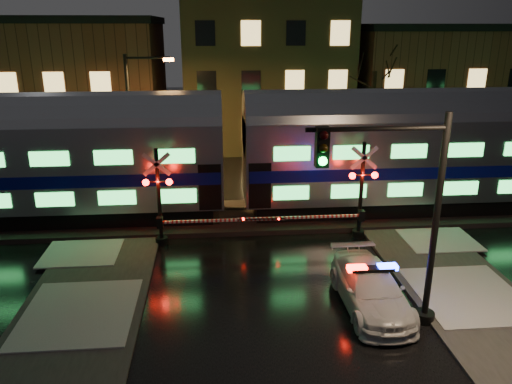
# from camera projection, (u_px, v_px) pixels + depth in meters

# --- Properties ---
(ground) EXTENTS (120.00, 120.00, 0.00)m
(ground) POSITION_uv_depth(u_px,v_px,m) (270.00, 266.00, 19.41)
(ground) COLOR black
(ground) RESTS_ON ground
(ballast) EXTENTS (90.00, 4.20, 0.24)m
(ballast) POSITION_uv_depth(u_px,v_px,m) (258.00, 216.00, 24.10)
(ballast) COLOR black
(ballast) RESTS_ON ground
(sidewalk_left) EXTENTS (4.00, 20.00, 0.12)m
(sidewalk_left) POSITION_uv_depth(u_px,v_px,m) (51.00, 376.00, 13.19)
(sidewalk_left) COLOR #2D2D2D
(sidewalk_left) RESTS_ON ground
(building_left) EXTENTS (14.00, 10.00, 9.00)m
(building_left) POSITION_uv_depth(u_px,v_px,m) (67.00, 86.00, 37.70)
(building_left) COLOR #512D1F
(building_left) RESTS_ON ground
(building_mid) EXTENTS (12.00, 11.00, 11.50)m
(building_mid) POSITION_uv_depth(u_px,v_px,m) (263.00, 68.00, 39.01)
(building_mid) COLOR brown
(building_mid) RESTS_ON ground
(building_right) EXTENTS (12.00, 10.00, 8.50)m
(building_right) POSITION_uv_depth(u_px,v_px,m) (425.00, 86.00, 40.08)
(building_right) COLOR #512D1F
(building_right) RESTS_ON ground
(train) EXTENTS (51.00, 3.12, 5.92)m
(train) POSITION_uv_depth(u_px,v_px,m) (233.00, 151.00, 22.97)
(train) COLOR black
(train) RESTS_ON ballast
(police_car) EXTENTS (1.96, 4.71, 1.52)m
(police_car) POSITION_uv_depth(u_px,v_px,m) (371.00, 288.00, 16.36)
(police_car) COLOR silver
(police_car) RESTS_ON ground
(crossing_signal_right) EXTENTS (6.06, 0.67, 4.29)m
(crossing_signal_right) POSITION_uv_depth(u_px,v_px,m) (353.00, 200.00, 21.35)
(crossing_signal_right) COLOR black
(crossing_signal_right) RESTS_ON ground
(crossing_signal_left) EXTENTS (5.92, 0.66, 4.19)m
(crossing_signal_left) POSITION_uv_depth(u_px,v_px,m) (168.00, 206.00, 20.71)
(crossing_signal_left) COLOR black
(crossing_signal_left) RESTS_ON ground
(traffic_light) EXTENTS (4.29, 0.74, 6.64)m
(traffic_light) POSITION_uv_depth(u_px,v_px,m) (403.00, 219.00, 14.52)
(traffic_light) COLOR black
(traffic_light) RESTS_ON ground
(streetlight) EXTENTS (2.52, 0.26, 7.52)m
(streetlight) POSITION_uv_depth(u_px,v_px,m) (135.00, 117.00, 26.04)
(streetlight) COLOR black
(streetlight) RESTS_ON ground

